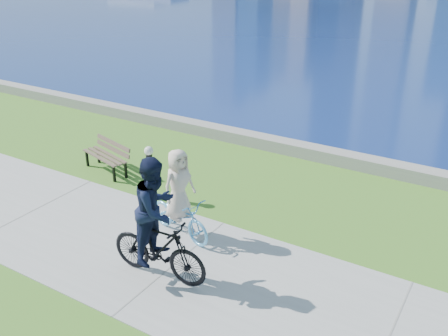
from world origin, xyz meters
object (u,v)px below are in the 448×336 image
at_px(park_bench, 108,154).
at_px(cyclist_man, 157,230).
at_px(bollard_lamp, 150,169).
at_px(cyclist_woman, 180,205).

xyz_separation_m(park_bench, cyclist_man, (4.06, -3.00, 0.52)).
distance_m(park_bench, cyclist_man, 5.08).
distance_m(bollard_lamp, cyclist_woman, 1.88).
bearing_deg(cyclist_man, cyclist_woman, 17.11).
height_order(bollard_lamp, cyclist_man, cyclist_man).
bearing_deg(park_bench, bollard_lamp, -2.59).
xyz_separation_m(park_bench, cyclist_woman, (3.55, -1.64, 0.24)).
bearing_deg(cyclist_woman, bollard_lamp, 71.62).
bearing_deg(cyclist_woman, cyclist_man, -145.15).
height_order(park_bench, bollard_lamp, bollard_lamp).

